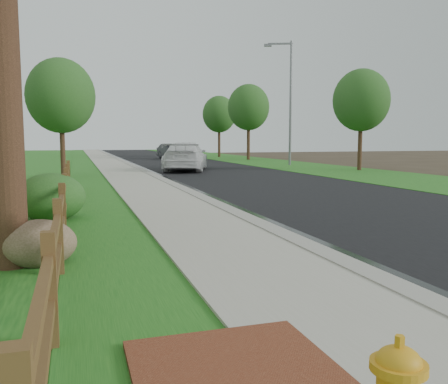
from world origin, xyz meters
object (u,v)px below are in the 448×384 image
object	(u,v)px
ranch_fence	(64,201)
white_suv	(186,157)
streetlight	(288,96)
dark_car_mid	(193,153)

from	to	relation	value
ranch_fence	white_suv	bearing A→B (deg)	69.29
streetlight	dark_car_mid	bearing A→B (deg)	114.67
ranch_fence	dark_car_mid	xyz separation A→B (m)	(10.28, 30.81, 0.08)
dark_car_mid	ranch_fence	bearing A→B (deg)	82.60
ranch_fence	streetlight	distance (m)	25.98
streetlight	white_suv	bearing A→B (deg)	-156.81
white_suv	dark_car_mid	world-z (taller)	white_suv
ranch_fence	dark_car_mid	bearing A→B (deg)	71.54
dark_car_mid	streetlight	world-z (taller)	streetlight
white_suv	streetlight	world-z (taller)	streetlight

